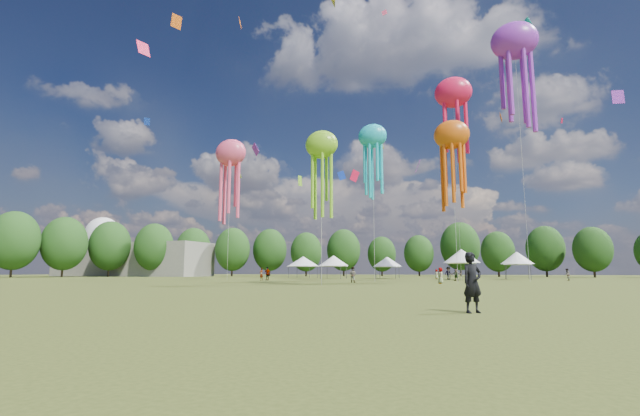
% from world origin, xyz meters
% --- Properties ---
extents(ground, '(300.00, 300.00, 0.00)m').
position_xyz_m(ground, '(0.00, 0.00, 0.00)').
color(ground, '#384416').
rests_on(ground, ground).
extents(observer_main, '(0.76, 0.74, 1.76)m').
position_xyz_m(observer_main, '(9.10, -2.72, 0.88)').
color(observer_main, black).
rests_on(observer_main, ground).
extents(spectator_near, '(0.94, 0.81, 1.66)m').
position_xyz_m(spectator_near, '(-3.62, 30.08, 0.83)').
color(spectator_near, gray).
rests_on(spectator_near, ground).
extents(spectators_far, '(38.63, 30.61, 1.88)m').
position_xyz_m(spectators_far, '(1.98, 45.79, 0.85)').
color(spectators_far, gray).
rests_on(spectators_far, ground).
extents(festival_tents, '(40.60, 12.90, 4.40)m').
position_xyz_m(festival_tents, '(-4.33, 55.44, 3.06)').
color(festival_tents, '#47474C').
rests_on(festival_tents, ground).
extents(show_kites, '(45.59, 29.39, 32.41)m').
position_xyz_m(show_kites, '(1.52, 40.27, 21.29)').
color(show_kites, '#18B9CF').
rests_on(show_kites, ground).
extents(small_kites, '(78.01, 56.53, 42.55)m').
position_xyz_m(small_kites, '(-1.29, 40.18, 28.90)').
color(small_kites, '#18B9CF').
rests_on(small_kites, ground).
extents(treeline, '(201.57, 95.24, 13.43)m').
position_xyz_m(treeline, '(-3.87, 62.51, 6.54)').
color(treeline, '#38281C').
rests_on(treeline, ground).
extents(hangar, '(40.00, 12.00, 8.00)m').
position_xyz_m(hangar, '(-72.00, 72.00, 4.00)').
color(hangar, gray).
rests_on(hangar, ground).
extents(radome, '(9.00, 9.00, 16.00)m').
position_xyz_m(radome, '(-88.00, 78.00, 9.99)').
color(radome, white).
rests_on(radome, ground).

